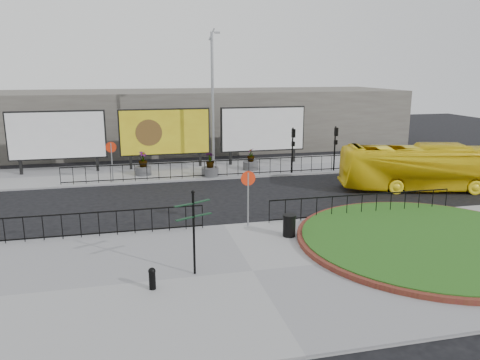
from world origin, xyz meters
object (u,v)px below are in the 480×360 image
object	(u,v)px
planter_a	(143,167)
bollard	(152,277)
lamp_post	(213,101)
bus	(425,167)
fingerpost_sign	(194,224)
litter_bin	(289,225)
planter_c	(251,163)
planter_b	(210,168)
billboard_mid	(165,132)

from	to	relation	value
planter_a	bollard	bearing A→B (deg)	-90.97
lamp_post	bus	distance (m)	13.64
lamp_post	fingerpost_sign	size ratio (longest dim) A/B	3.17
lamp_post	fingerpost_sign	world-z (taller)	lamp_post
litter_bin	bus	distance (m)	11.79
lamp_post	bollard	world-z (taller)	lamp_post
bollard	planter_c	bearing A→B (deg)	65.66
bollard	planter_b	bearing A→B (deg)	73.72
bus	planter_b	xyz separation A→B (m)	(-11.50, 5.85, -0.67)
bus	planter_a	distance (m)	17.26
fingerpost_sign	bollard	size ratio (longest dim) A/B	4.05
litter_bin	lamp_post	bearing A→B (deg)	93.61
fingerpost_sign	planter_a	distance (m)	15.85
billboard_mid	lamp_post	size ratio (longest dim) A/B	0.67
fingerpost_sign	bollard	bearing A→B (deg)	-172.07
fingerpost_sign	planter_b	bearing A→B (deg)	56.47
planter_a	planter_c	size ratio (longest dim) A/B	1.04
bollard	planter_c	world-z (taller)	planter_c
lamp_post	bollard	xyz separation A→B (m)	(-4.92, -16.59, -4.31)
litter_bin	planter_b	bearing A→B (deg)	96.30
bollard	planter_a	size ratio (longest dim) A/B	0.47
billboard_mid	bollard	world-z (taller)	billboard_mid
bollard	planter_c	distance (m)	18.21
bus	planter_a	xyz separation A→B (m)	(-15.67, 7.21, -0.66)
planter_c	bus	bearing A→B (deg)	-40.47
litter_bin	bollard	bearing A→B (deg)	-148.36
fingerpost_sign	litter_bin	xyz separation A→B (m)	(4.29, 2.71, -1.29)
litter_bin	planter_b	distance (m)	11.76
lamp_post	bus	bearing A→B (deg)	-33.15
litter_bin	planter_a	bearing A→B (deg)	112.70
bus	billboard_mid	bearing A→B (deg)	71.94
planter_c	lamp_post	bearing A→B (deg)	180.00
planter_a	planter_b	bearing A→B (deg)	-18.07
billboard_mid	bus	size ratio (longest dim) A/B	0.65
litter_bin	planter_b	world-z (taller)	planter_b
fingerpost_sign	planter_c	size ratio (longest dim) A/B	1.98
lamp_post	fingerpost_sign	xyz separation A→B (m)	(-3.47, -15.76, -2.95)
bus	bollard	bearing A→B (deg)	135.57
bollard	planter_b	size ratio (longest dim) A/B	0.46
litter_bin	planter_c	distance (m)	13.17
planter_a	litter_bin	bearing A→B (deg)	-67.30
lamp_post	fingerpost_sign	distance (m)	16.41
bollard	litter_bin	world-z (taller)	litter_bin
fingerpost_sign	planter_c	distance (m)	16.94
bollard	litter_bin	size ratio (longest dim) A/B	0.78
billboard_mid	fingerpost_sign	world-z (taller)	billboard_mid
bus	planter_c	xyz separation A→B (m)	(-8.45, 7.21, -0.73)
bus	planter_c	size ratio (longest dim) A/B	6.47
fingerpost_sign	lamp_post	bearing A→B (deg)	55.83
bus	planter_b	world-z (taller)	bus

